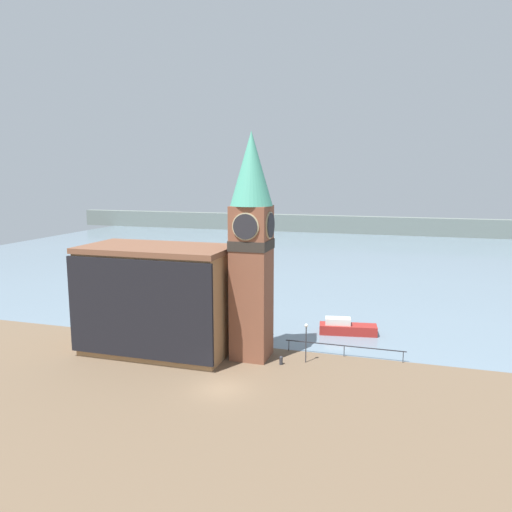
# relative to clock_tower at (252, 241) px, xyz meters

# --- Properties ---
(ground_plane) EXTENTS (160.00, 160.00, 0.00)m
(ground_plane) POSITION_rel_clock_tower_xyz_m (-0.24, -7.49, -10.98)
(ground_plane) COLOR brown
(water) EXTENTS (160.00, 120.00, 0.00)m
(water) POSITION_rel_clock_tower_xyz_m (-0.24, 62.86, -10.98)
(water) COLOR slate
(water) RESTS_ON ground_plane
(far_shoreline) EXTENTS (180.00, 3.00, 5.00)m
(far_shoreline) POSITION_rel_clock_tower_xyz_m (-0.24, 102.86, -8.48)
(far_shoreline) COLOR slate
(far_shoreline) RESTS_ON water
(pier_railing) EXTENTS (11.21, 0.08, 1.09)m
(pier_railing) POSITION_rel_clock_tower_xyz_m (8.26, 2.61, -10.02)
(pier_railing) COLOR #232328
(pier_railing) RESTS_ON ground_plane
(clock_tower) EXTENTS (3.81, 3.81, 20.65)m
(clock_tower) POSITION_rel_clock_tower_xyz_m (0.00, 0.00, 0.00)
(clock_tower) COLOR brown
(clock_tower) RESTS_ON ground_plane
(pier_building) EXTENTS (14.18, 7.56, 10.24)m
(pier_building) POSITION_rel_clock_tower_xyz_m (-9.06, -1.10, -5.84)
(pier_building) COLOR #9E754C
(pier_building) RESTS_ON ground_plane
(boat_near) EXTENTS (6.25, 2.77, 1.73)m
(boat_near) POSITION_rel_clock_tower_xyz_m (7.63, 9.47, -10.31)
(boat_near) COLOR maroon
(boat_near) RESTS_ON water
(mooring_bollard_near) EXTENTS (0.32, 0.32, 0.79)m
(mooring_bollard_near) POSITION_rel_clock_tower_xyz_m (3.09, -1.04, -10.55)
(mooring_bollard_near) COLOR #2D2D33
(mooring_bollard_near) RESTS_ON ground_plane
(lamp_post) EXTENTS (0.32, 0.32, 3.64)m
(lamp_post) POSITION_rel_clock_tower_xyz_m (5.10, 0.12, -8.41)
(lamp_post) COLOR #2D2D33
(lamp_post) RESTS_ON ground_plane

